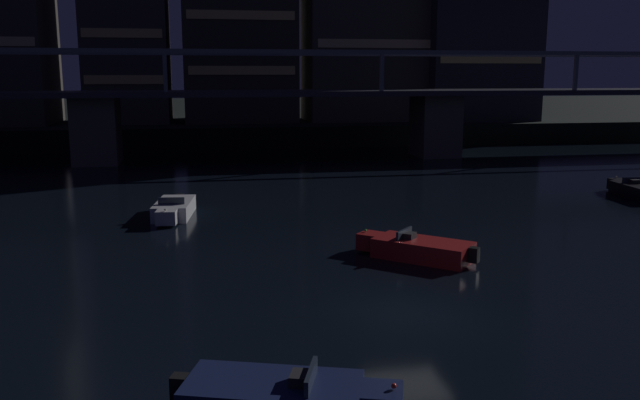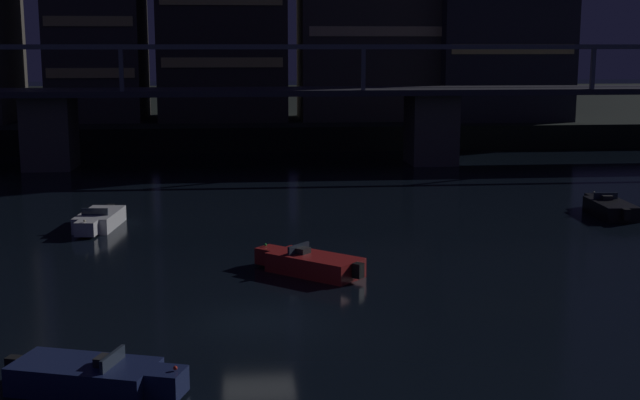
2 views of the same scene
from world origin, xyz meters
TOP-DOWN VIEW (x-y plane):
  - ground_plane at (0.00, 0.00)m, footprint 400.00×400.00m
  - far_riverbank at (0.00, 86.79)m, footprint 240.00×80.00m
  - river_bridge at (-0.00, 38.78)m, footprint 94.91×6.40m
  - tower_west_tall at (-13.73, 57.10)m, footprint 8.60×10.14m
  - speedboat_near_center at (-4.68, -5.61)m, footprint 5.14×2.93m
  - speedboat_near_right at (2.33, 6.09)m, footprint 4.51×4.25m
  - speedboat_mid_left at (19.97, 16.83)m, footprint 1.99×5.22m
  - speedboat_mid_right at (-7.82, 16.11)m, footprint 2.26×5.23m

SIDE VIEW (x-z plane):
  - ground_plane at x=0.00m, z-range 0.00..0.00m
  - speedboat_near_center at x=-4.68m, z-range -0.17..0.99m
  - speedboat_near_right at x=2.33m, z-range -0.17..0.99m
  - speedboat_mid_left at x=19.97m, z-range -0.17..0.99m
  - speedboat_mid_right at x=-7.82m, z-range -0.17..0.99m
  - far_riverbank at x=0.00m, z-range 0.00..2.20m
  - river_bridge at x=0.00m, z-range -0.40..8.98m
  - tower_west_tall at x=-13.73m, z-range 2.05..25.74m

